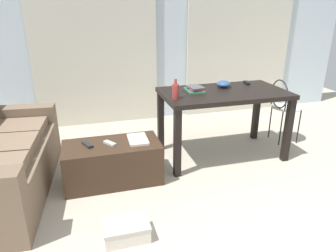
# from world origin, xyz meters

# --- Properties ---
(ground_plane) EXTENTS (7.65, 7.65, 0.00)m
(ground_plane) POSITION_xyz_m (0.00, 1.19, 0.00)
(ground_plane) COLOR #B2A893
(wall_back) EXTENTS (5.96, 0.10, 2.56)m
(wall_back) POSITION_xyz_m (0.00, 3.19, 1.28)
(wall_back) COLOR silver
(wall_back) RESTS_ON ground
(curtains) EXTENTS (4.07, 0.03, 2.18)m
(curtains) POSITION_xyz_m (0.00, 3.10, 1.09)
(curtains) COLOR beige
(curtains) RESTS_ON ground
(coffee_table) EXTENTS (0.97, 0.48, 0.42)m
(coffee_table) POSITION_xyz_m (-1.15, 1.32, 0.21)
(coffee_table) COLOR #382619
(coffee_table) RESTS_ON ground
(craft_table) EXTENTS (1.42, 0.79, 0.80)m
(craft_table) POSITION_xyz_m (0.17, 1.58, 0.69)
(craft_table) COLOR black
(craft_table) RESTS_ON ground
(wire_chair) EXTENTS (0.37, 0.38, 0.84)m
(wire_chair) POSITION_xyz_m (1.10, 1.75, 0.53)
(wire_chair) COLOR silver
(wire_chair) RESTS_ON ground
(bottle_near) EXTENTS (0.07, 0.07, 0.21)m
(bottle_near) POSITION_xyz_m (-0.46, 1.43, 0.88)
(bottle_near) COLOR #99332D
(bottle_near) RESTS_ON craft_table
(bowl) EXTENTS (0.17, 0.17, 0.08)m
(bowl) POSITION_xyz_m (0.24, 1.74, 0.84)
(bowl) COLOR #2D4C7A
(bowl) RESTS_ON craft_table
(book_stack) EXTENTS (0.20, 0.26, 0.06)m
(book_stack) POSITION_xyz_m (-0.15, 1.67, 0.82)
(book_stack) COLOR #2D7F56
(book_stack) RESTS_ON craft_table
(tv_remote_on_table) EXTENTS (0.08, 0.16, 0.02)m
(tv_remote_on_table) POSITION_xyz_m (0.60, 1.84, 0.81)
(tv_remote_on_table) COLOR black
(tv_remote_on_table) RESTS_ON craft_table
(tv_remote_primary) EXTENTS (0.11, 0.17, 0.02)m
(tv_remote_primary) POSITION_xyz_m (-1.39, 1.35, 0.43)
(tv_remote_primary) COLOR #232326
(tv_remote_primary) RESTS_ON coffee_table
(tv_remote_secondary) EXTENTS (0.12, 0.15, 0.02)m
(tv_remote_secondary) POSITION_xyz_m (-1.17, 1.32, 0.43)
(tv_remote_secondary) COLOR #B7B7B2
(tv_remote_secondary) RESTS_ON coffee_table
(magazine) EXTENTS (0.20, 0.30, 0.02)m
(magazine) POSITION_xyz_m (-0.88, 1.34, 0.43)
(magazine) COLOR silver
(magazine) RESTS_ON coffee_table
(shoebox) EXTENTS (0.36, 0.24, 0.14)m
(shoebox) POSITION_xyz_m (-1.16, 0.42, 0.07)
(shoebox) COLOR beige
(shoebox) RESTS_ON ground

